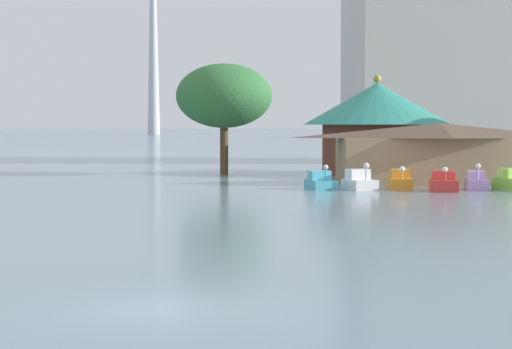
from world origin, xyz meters
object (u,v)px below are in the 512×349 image
object	(u,v)px
boathouse	(438,152)
shoreline_tree_mid	(224,96)
background_building_block	(443,44)
pedal_boat_cyan	(321,182)
pedal_boat_white	(359,181)
green_roof_pavilion	(377,122)
pedal_boat_red	(443,183)
pedal_boat_lavender	(476,182)
pedal_boat_orange	(401,181)

from	to	relation	value
boathouse	shoreline_tree_mid	distance (m)	20.38
shoreline_tree_mid	background_building_block	size ratio (longest dim) A/B	0.34
shoreline_tree_mid	background_building_block	distance (m)	39.06
pedal_boat_cyan	background_building_block	size ratio (longest dim) A/B	0.10
pedal_boat_white	background_building_block	distance (m)	51.58
pedal_boat_cyan	background_building_block	bearing A→B (deg)	146.06
boathouse	green_roof_pavilion	size ratio (longest dim) A/B	1.20
boathouse	shoreline_tree_mid	xyz separation A→B (m)	(-15.13, 12.93, 4.41)
pedal_boat_red	shoreline_tree_mid	bearing A→B (deg)	-136.11
pedal_boat_white	background_building_block	size ratio (longest dim) A/B	0.10
pedal_boat_red	shoreline_tree_mid	xyz separation A→B (m)	(-13.56, 20.34, 6.15)
pedal_boat_lavender	background_building_block	size ratio (longest dim) A/B	0.11
pedal_boat_white	shoreline_tree_mid	xyz separation A→B (m)	(-8.46, 18.49, 6.14)
pedal_boat_red	boathouse	world-z (taller)	boathouse
pedal_boat_white	background_building_block	world-z (taller)	background_building_block
pedal_boat_cyan	boathouse	world-z (taller)	boathouse
pedal_boat_lavender	shoreline_tree_mid	world-z (taller)	shoreline_tree_mid
pedal_boat_cyan	pedal_boat_red	size ratio (longest dim) A/B	1.06
pedal_boat_red	background_building_block	xyz separation A→B (m)	(12.61, 48.48, 13.17)
pedal_boat_cyan	green_roof_pavilion	world-z (taller)	green_roof_pavilion
pedal_boat_lavender	shoreline_tree_mid	xyz separation A→B (m)	(-16.14, 18.80, 6.18)
green_roof_pavilion	shoreline_tree_mid	size ratio (longest dim) A/B	1.35
pedal_boat_lavender	boathouse	world-z (taller)	boathouse
pedal_boat_orange	pedal_boat_red	world-z (taller)	pedal_boat_red
green_roof_pavilion	background_building_block	distance (m)	31.85
pedal_boat_lavender	boathouse	distance (m)	6.22
pedal_boat_cyan	pedal_boat_lavender	bearing A→B (deg)	75.11
pedal_boat_cyan	pedal_boat_white	world-z (taller)	pedal_boat_white
background_building_block	shoreline_tree_mid	bearing A→B (deg)	-132.92
boathouse	green_roof_pavilion	world-z (taller)	green_roof_pavilion
boathouse	green_roof_pavilion	bearing A→B (deg)	98.10
pedal_boat_white	boathouse	xyz separation A→B (m)	(6.67, 5.56, 1.74)
pedal_boat_white	green_roof_pavilion	world-z (taller)	green_roof_pavilion
green_roof_pavilion	background_building_block	size ratio (longest dim) A/B	0.47
pedal_boat_white	pedal_boat_lavender	distance (m)	7.69
boathouse	background_building_block	xyz separation A→B (m)	(11.04, 41.06, 11.42)
pedal_boat_cyan	pedal_boat_lavender	size ratio (longest dim) A/B	0.92
pedal_boat_red	green_roof_pavilion	distance (m)	21.24
pedal_boat_white	pedal_boat_orange	size ratio (longest dim) A/B	0.90
pedal_boat_orange	green_roof_pavilion	size ratio (longest dim) A/B	0.23
pedal_boat_orange	background_building_block	bearing A→B (deg)	170.27
pedal_boat_cyan	green_roof_pavilion	xyz separation A→B (m)	(7.25, 18.50, 4.04)
pedal_boat_orange	pedal_boat_lavender	xyz separation A→B (m)	(4.85, -0.76, -0.03)
green_roof_pavilion	background_building_block	xyz separation A→B (m)	(12.95, 27.62, 9.17)
pedal_boat_white	boathouse	bearing A→B (deg)	113.44
pedal_boat_lavender	green_roof_pavilion	xyz separation A→B (m)	(-2.93, 19.32, 4.03)
pedal_boat_lavender	green_roof_pavilion	size ratio (longest dim) A/B	0.24
boathouse	green_roof_pavilion	distance (m)	13.77
pedal_boat_cyan	pedal_boat_white	bearing A→B (deg)	68.26
pedal_boat_orange	shoreline_tree_mid	xyz separation A→B (m)	(-11.29, 18.04, 6.16)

